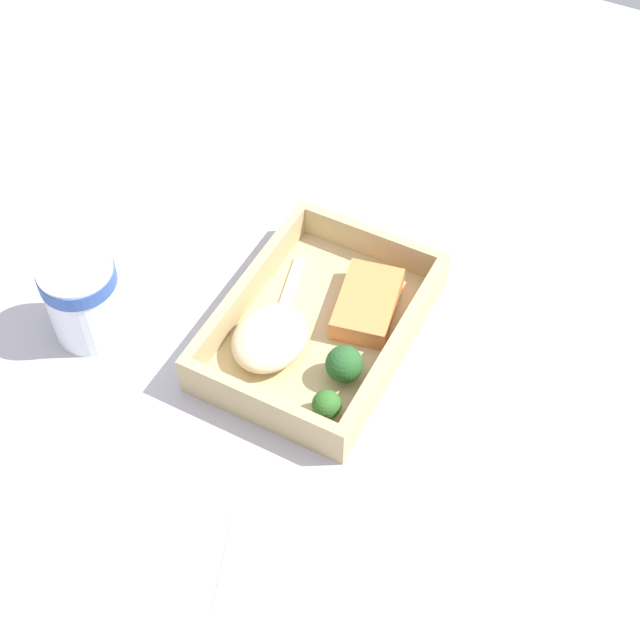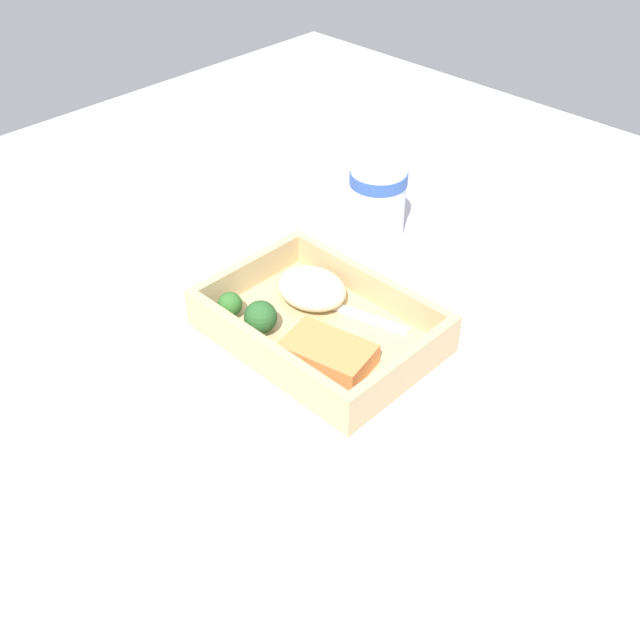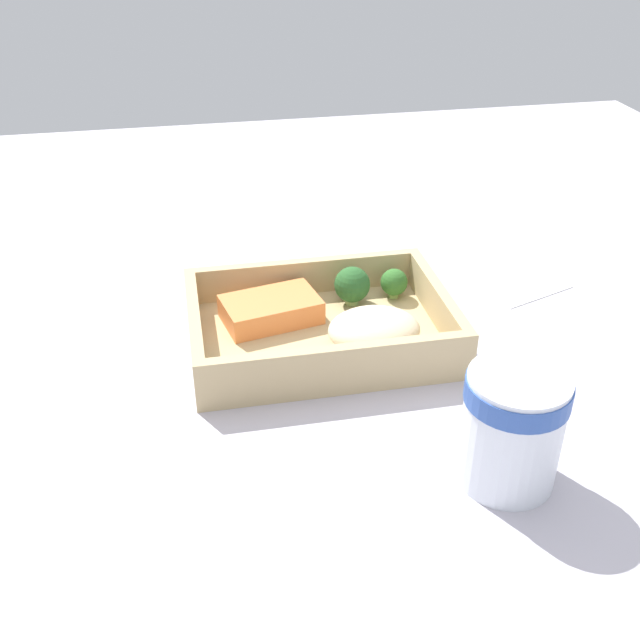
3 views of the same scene
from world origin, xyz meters
The scene contains 10 objects.
ground_plane centered at (0.00, 0.00, -1.00)cm, with size 160.00×160.00×2.00cm, color #B2ADB9.
takeout_tray centered at (0.00, 0.00, 0.60)cm, with size 26.78×19.14×1.20cm, color tan.
tray_rim centered at (0.00, 0.00, 3.18)cm, with size 26.78×19.14×3.96cm.
salmon_fillet centered at (-4.65, 3.48, 2.48)cm, with size 10.02×6.19×2.57cm, color #E88244.
mashed_potatoes centered at (4.87, -3.47, 3.03)cm, with size 9.39×7.73×3.66cm, color beige.
broccoli_floret_1 centered at (9.59, 5.77, 3.01)cm, with size 3.04×3.04×3.40cm.
broccoli_floret_2 centered at (4.64, 5.24, 3.49)cm, with size 3.97×3.97×4.36cm.
fork centered at (0.76, -4.60, 1.42)cm, with size 15.72×5.50×0.44cm.
paper_cup centered at (10.89, -22.83, 5.64)cm, with size 8.15×8.15×10.08cm.
receipt_slip centered at (25.20, 9.48, 0.12)cm, with size 9.92×11.43×0.24cm, color white.
Camera 3 is at (-12.78, -64.78, 43.12)cm, focal length 42.00 mm.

